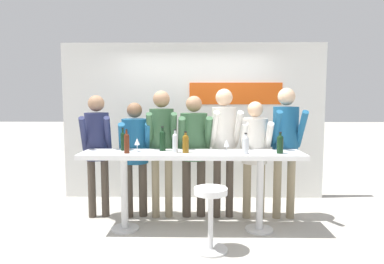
# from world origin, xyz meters

# --- Properties ---
(ground_plane) EXTENTS (40.00, 40.00, 0.00)m
(ground_plane) POSITION_xyz_m (0.00, 0.00, 0.00)
(ground_plane) COLOR #B2ADA3
(back_wall) EXTENTS (4.43, 0.12, 2.63)m
(back_wall) POSITION_xyz_m (0.01, 1.51, 1.32)
(back_wall) COLOR silver
(back_wall) RESTS_ON ground_plane
(tasting_table) EXTENTS (2.83, 0.56, 1.02)m
(tasting_table) POSITION_xyz_m (0.00, 0.00, 0.88)
(tasting_table) COLOR white
(tasting_table) RESTS_ON ground_plane
(bar_stool) EXTENTS (0.39, 0.39, 0.72)m
(bar_stool) POSITION_xyz_m (0.22, -0.61, 0.48)
(bar_stool) COLOR silver
(bar_stool) RESTS_ON ground_plane
(person_far_left) EXTENTS (0.47, 0.59, 1.75)m
(person_far_left) POSITION_xyz_m (-1.35, 0.47, 1.10)
(person_far_left) COLOR #473D33
(person_far_left) RESTS_ON ground_plane
(person_left) EXTENTS (0.50, 0.59, 1.65)m
(person_left) POSITION_xyz_m (-0.81, 0.48, 1.02)
(person_left) COLOR #473D33
(person_left) RESTS_ON ground_plane
(person_center_left) EXTENTS (0.45, 0.58, 1.82)m
(person_center_left) POSITION_xyz_m (-0.43, 0.47, 1.14)
(person_center_left) COLOR gray
(person_center_left) RESTS_ON ground_plane
(person_center) EXTENTS (0.49, 0.59, 1.74)m
(person_center) POSITION_xyz_m (0.02, 0.50, 1.08)
(person_center) COLOR #473D33
(person_center) RESTS_ON ground_plane
(person_center_right) EXTENTS (0.44, 0.58, 1.84)m
(person_center_right) POSITION_xyz_m (0.44, 0.48, 1.16)
(person_center_right) COLOR #473D33
(person_center_right) RESTS_ON ground_plane
(person_right) EXTENTS (0.44, 0.54, 1.66)m
(person_right) POSITION_xyz_m (0.87, 0.46, 1.03)
(person_right) COLOR gray
(person_right) RESTS_ON ground_plane
(person_far_right) EXTENTS (0.42, 0.56, 1.85)m
(person_far_right) POSITION_xyz_m (1.30, 0.46, 1.16)
(person_far_right) COLOR gray
(person_far_right) RESTS_ON ground_plane
(wine_bottle_0) EXTENTS (0.07, 0.07, 0.30)m
(wine_bottle_0) POSITION_xyz_m (-0.81, -0.10, 1.16)
(wine_bottle_0) COLOR #4C1E0F
(wine_bottle_0) RESTS_ON tasting_table
(wine_bottle_1) EXTENTS (0.06, 0.06, 0.30)m
(wine_bottle_1) POSITION_xyz_m (-0.91, 0.12, 1.16)
(wine_bottle_1) COLOR black
(wine_bottle_1) RESTS_ON tasting_table
(wine_bottle_2) EXTENTS (0.08, 0.08, 0.27)m
(wine_bottle_2) POSITION_xyz_m (-0.08, -0.06, 1.15)
(wine_bottle_2) COLOR brown
(wine_bottle_2) RESTS_ON tasting_table
(wine_bottle_3) EXTENTS (0.08, 0.08, 0.32)m
(wine_bottle_3) POSITION_xyz_m (-0.38, 0.11, 1.17)
(wine_bottle_3) COLOR black
(wine_bottle_3) RESTS_ON tasting_table
(wine_bottle_4) EXTENTS (0.08, 0.08, 0.27)m
(wine_bottle_4) POSITION_xyz_m (1.10, -0.08, 1.15)
(wine_bottle_4) COLOR black
(wine_bottle_4) RESTS_ON tasting_table
(wine_bottle_5) EXTENTS (0.07, 0.07, 0.30)m
(wine_bottle_5) POSITION_xyz_m (-0.21, -0.03, 1.16)
(wine_bottle_5) COLOR #B7BCC1
(wine_bottle_5) RESTS_ON tasting_table
(wine_bottle_6) EXTENTS (0.08, 0.08, 0.26)m
(wine_bottle_6) POSITION_xyz_m (0.67, -0.11, 1.15)
(wine_bottle_6) COLOR #B7BCC1
(wine_bottle_6) RESTS_ON tasting_table
(wine_glass_0) EXTENTS (0.07, 0.07, 0.18)m
(wine_glass_0) POSITION_xyz_m (0.43, -0.10, 1.15)
(wine_glass_0) COLOR silver
(wine_glass_0) RESTS_ON tasting_table
(wine_glass_1) EXTENTS (0.07, 0.07, 0.18)m
(wine_glass_1) POSITION_xyz_m (-0.71, 0.04, 1.15)
(wine_glass_1) COLOR silver
(wine_glass_1) RESTS_ON tasting_table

